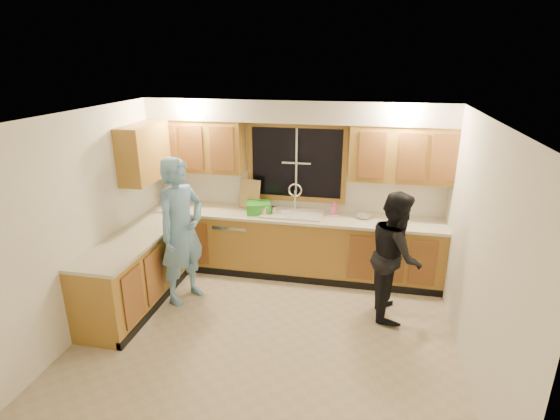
# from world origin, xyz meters

# --- Properties ---
(floor) EXTENTS (4.20, 4.20, 0.00)m
(floor) POSITION_xyz_m (0.00, 0.00, 0.00)
(floor) COLOR #B6A98C
(floor) RESTS_ON ground
(ceiling) EXTENTS (4.20, 4.20, 0.00)m
(ceiling) POSITION_xyz_m (0.00, 0.00, 2.50)
(ceiling) COLOR white
(wall_back) EXTENTS (4.20, 0.00, 4.20)m
(wall_back) POSITION_xyz_m (0.00, 1.90, 1.25)
(wall_back) COLOR white
(wall_back) RESTS_ON ground
(wall_left) EXTENTS (0.00, 3.80, 3.80)m
(wall_left) POSITION_xyz_m (-2.10, 0.00, 1.25)
(wall_left) COLOR white
(wall_left) RESTS_ON ground
(wall_right) EXTENTS (0.00, 3.80, 3.80)m
(wall_right) POSITION_xyz_m (2.10, 0.00, 1.25)
(wall_right) COLOR white
(wall_right) RESTS_ON ground
(base_cabinets_back) EXTENTS (4.20, 0.60, 0.88)m
(base_cabinets_back) POSITION_xyz_m (0.00, 1.60, 0.44)
(base_cabinets_back) COLOR #AB7C31
(base_cabinets_back) RESTS_ON ground
(base_cabinets_left) EXTENTS (0.60, 1.90, 0.88)m
(base_cabinets_left) POSITION_xyz_m (-1.80, 0.35, 0.44)
(base_cabinets_left) COLOR #AB7C31
(base_cabinets_left) RESTS_ON ground
(countertop_back) EXTENTS (4.20, 0.63, 0.04)m
(countertop_back) POSITION_xyz_m (0.00, 1.58, 0.90)
(countertop_back) COLOR beige
(countertop_back) RESTS_ON base_cabinets_back
(countertop_left) EXTENTS (0.63, 1.90, 0.04)m
(countertop_left) POSITION_xyz_m (-1.79, 0.35, 0.90)
(countertop_left) COLOR beige
(countertop_left) RESTS_ON base_cabinets_left
(upper_cabinets_left) EXTENTS (1.35, 0.33, 0.75)m
(upper_cabinets_left) POSITION_xyz_m (-1.43, 1.73, 1.83)
(upper_cabinets_left) COLOR #AB7C31
(upper_cabinets_left) RESTS_ON wall_back
(upper_cabinets_right) EXTENTS (1.35, 0.33, 0.75)m
(upper_cabinets_right) POSITION_xyz_m (1.43, 1.73, 1.83)
(upper_cabinets_right) COLOR #AB7C31
(upper_cabinets_right) RESTS_ON wall_back
(upper_cabinets_return) EXTENTS (0.33, 0.90, 0.75)m
(upper_cabinets_return) POSITION_xyz_m (-1.94, 1.12, 1.83)
(upper_cabinets_return) COLOR #AB7C31
(upper_cabinets_return) RESTS_ON wall_left
(soffit) EXTENTS (4.20, 0.35, 0.30)m
(soffit) POSITION_xyz_m (0.00, 1.72, 2.35)
(soffit) COLOR silver
(soffit) RESTS_ON wall_back
(window_frame) EXTENTS (1.44, 0.03, 1.14)m
(window_frame) POSITION_xyz_m (0.00, 1.89, 1.60)
(window_frame) COLOR black
(window_frame) RESTS_ON wall_back
(sink) EXTENTS (0.86, 0.52, 0.57)m
(sink) POSITION_xyz_m (0.00, 1.60, 0.86)
(sink) COLOR silver
(sink) RESTS_ON countertop_back
(dishwasher) EXTENTS (0.60, 0.56, 0.82)m
(dishwasher) POSITION_xyz_m (-0.85, 1.59, 0.41)
(dishwasher) COLOR white
(dishwasher) RESTS_ON floor
(stove) EXTENTS (0.58, 0.75, 0.90)m
(stove) POSITION_xyz_m (-1.80, -0.22, 0.45)
(stove) COLOR white
(stove) RESTS_ON floor
(man) EXTENTS (0.70, 0.82, 1.90)m
(man) POSITION_xyz_m (-1.25, 0.61, 0.95)
(man) COLOR #689CC4
(man) RESTS_ON floor
(woman) EXTENTS (0.65, 0.81, 1.58)m
(woman) POSITION_xyz_m (1.40, 0.79, 0.79)
(woman) COLOR black
(woman) RESTS_ON floor
(knife_block) EXTENTS (0.15, 0.13, 0.25)m
(knife_block) POSITION_xyz_m (-1.78, 1.73, 1.04)
(knife_block) COLOR brown
(knife_block) RESTS_ON countertop_back
(cutting_board) EXTENTS (0.34, 0.19, 0.43)m
(cutting_board) POSITION_xyz_m (-0.67, 1.75, 1.14)
(cutting_board) COLOR tan
(cutting_board) RESTS_ON countertop_back
(dish_crate) EXTENTS (0.40, 0.39, 0.16)m
(dish_crate) POSITION_xyz_m (-0.49, 1.57, 1.00)
(dish_crate) COLOR green
(dish_crate) RESTS_ON countertop_back
(soap_bottle) EXTENTS (0.09, 0.09, 0.18)m
(soap_bottle) POSITION_xyz_m (0.57, 1.74, 1.01)
(soap_bottle) COLOR pink
(soap_bottle) RESTS_ON countertop_back
(bowl) EXTENTS (0.25, 0.25, 0.05)m
(bowl) POSITION_xyz_m (1.00, 1.64, 0.94)
(bowl) COLOR silver
(bowl) RESTS_ON countertop_back
(can_left) EXTENTS (0.08, 0.08, 0.13)m
(can_left) POSITION_xyz_m (-0.38, 1.46, 0.99)
(can_left) COLOR #C4B797
(can_left) RESTS_ON countertop_back
(can_right) EXTENTS (0.07, 0.07, 0.12)m
(can_right) POSITION_xyz_m (-0.26, 1.53, 0.98)
(can_right) COLOR #C4B797
(can_right) RESTS_ON countertop_back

